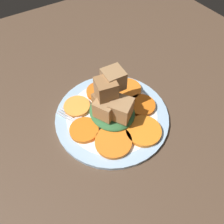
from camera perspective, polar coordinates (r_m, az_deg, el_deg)
The scene contains 11 objects.
table_slab at distance 54.22cm, azimuth 0.00°, elevation -1.98°, with size 120.00×120.00×2.00cm, color #4C3828.
plate at distance 52.98cm, azimuth 0.00°, elevation -1.03°, with size 27.30×27.30×1.05cm.
carrot_slice_0 at distance 57.26cm, azimuth 3.83°, elevation 5.89°, with size 7.62×7.62×0.95cm, color orange.
carrot_slice_1 at distance 56.70cm, azimuth -3.37°, elevation 5.32°, with size 6.58×6.58×0.95cm, color orange.
carrot_slice_2 at distance 54.10cm, azimuth -9.14°, elevation 1.42°, with size 6.41×6.41×0.95cm, color orange.
carrot_slice_3 at distance 49.86cm, azimuth -7.26°, elevation -4.67°, with size 6.66×6.66×0.95cm, color orange.
carrot_slice_4 at distance 47.91cm, azimuth 0.37°, elevation -7.75°, with size 8.16×8.16×0.95cm, color orange.
carrot_slice_5 at distance 49.84cm, azimuth 8.21°, elevation -4.89°, with size 8.11×8.11×0.95cm, color orange.
carrot_slice_6 at distance 54.15cm, azimuth 7.77°, elevation 1.75°, with size 6.64×6.64×0.95cm, color #D66114.
center_pile at distance 49.26cm, azimuth -0.17°, elevation 2.20°, with size 11.63×10.42×11.16cm.
fork at distance 50.80cm, azimuth -6.43°, elevation -3.46°, with size 16.71×9.12×0.40cm.
Camera 1 is at (26.36, -16.78, 45.30)cm, focal length 35.00 mm.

